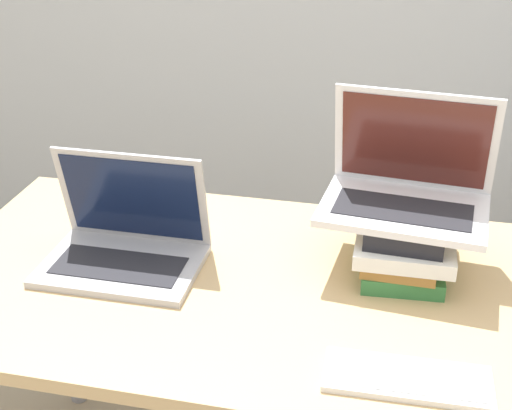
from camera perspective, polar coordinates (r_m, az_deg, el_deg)
desk at (r=1.55m, az=2.48°, el=-8.74°), size 1.54×0.76×0.74m
laptop_left at (r=1.58m, az=-10.42°, el=-2.96°), size 0.34×0.24×0.24m
book_stack at (r=1.56m, az=11.76°, el=-2.90°), size 0.21×0.28×0.13m
laptop_on_books at (r=1.53m, az=12.00°, el=1.47°), size 0.36×0.27×0.25m
wireless_keyboard at (r=1.28m, az=11.99°, el=-13.44°), size 0.29×0.12×0.01m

